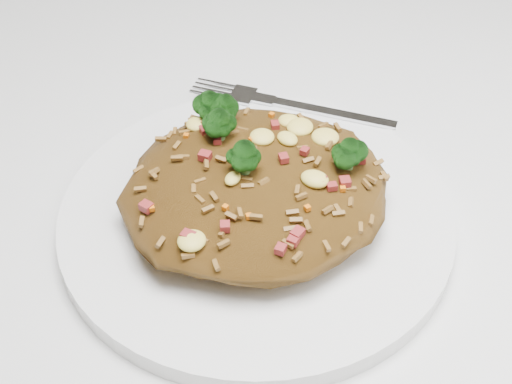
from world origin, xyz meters
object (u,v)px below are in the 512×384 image
dining_table (342,300)px  fried_rice (256,178)px  plate (256,216)px  fork (302,107)px

dining_table → fried_rice: 0.15m
dining_table → plate: bearing=163.6°
dining_table → plate: (-0.06, 0.02, 0.10)m
dining_table → fork: (0.01, 0.11, 0.11)m
plate → fork: bearing=49.9°
plate → fork: size_ratio=1.95×
fork → plate: bearing=-88.9°
fried_rice → fork: 0.12m
plate → fork: (0.07, 0.09, 0.01)m
dining_table → fried_rice: fried_rice is taller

